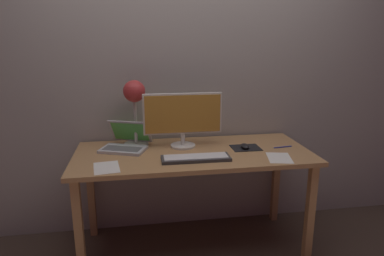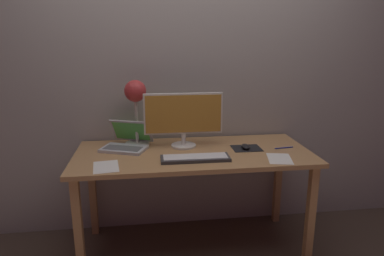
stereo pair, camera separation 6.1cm
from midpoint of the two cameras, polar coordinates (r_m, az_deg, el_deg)
name	(u,v)px [view 1 (the left image)]	position (r m, az deg, el deg)	size (l,w,h in m)	color
ground_plane	(193,247)	(2.69, -0.50, -19.06)	(4.80, 4.80, 0.00)	#47382D
back_wall	(185,64)	(2.64, -1.89, 10.49)	(4.80, 0.06, 2.60)	#A8A099
desk	(193,162)	(2.38, -0.53, -5.73)	(1.60, 0.70, 0.74)	tan
monitor	(183,117)	(2.41, -2.27, 1.91)	(0.55, 0.18, 0.39)	silver
keyboard_main	(196,158)	(2.20, -0.17, -4.99)	(0.44, 0.14, 0.03)	#38383A
laptop	(127,141)	(2.47, -11.49, -2.07)	(0.38, 0.37, 0.19)	silver
desk_lamp	(135,98)	(2.46, -10.21, 4.86)	(0.18, 0.18, 0.47)	beige
mousepad	(246,148)	(2.46, 8.20, -3.26)	(0.20, 0.16, 0.00)	black
mouse	(245,146)	(2.43, 8.07, -3.00)	(0.06, 0.10, 0.03)	black
paper_sheet_near_mouse	(279,158)	(2.30, 13.54, -4.83)	(0.15, 0.21, 0.00)	white
paper_sheet_by_keyboard	(106,168)	(2.14, -14.78, -6.36)	(0.15, 0.21, 0.00)	white
pen	(283,147)	(2.52, 14.14, -3.08)	(0.01, 0.01, 0.14)	#2633A5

